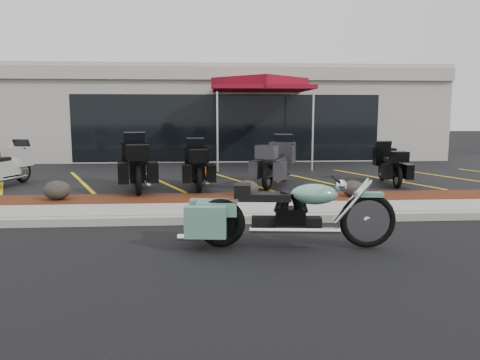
{
  "coord_description": "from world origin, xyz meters",
  "views": [
    {
      "loc": [
        -0.83,
        -7.85,
        2.09
      ],
      "look_at": [
        -0.18,
        1.2,
        0.79
      ],
      "focal_mm": 35.0,
      "sensor_mm": 36.0,
      "label": 1
    }
  ],
  "objects": [
    {
      "name": "upper_lot",
      "position": [
        0.0,
        8.2,
        0.07
      ],
      "size": [
        26.0,
        9.6,
        0.15
      ],
      "primitive_type": "cube",
      "color": "black",
      "rests_on": "ground"
    },
    {
      "name": "popup_canopy",
      "position": [
        1.14,
        9.29,
        3.06
      ],
      "size": [
        3.86,
        3.86,
        3.2
      ],
      "rotation": [
        0.0,
        0.0,
        0.14
      ],
      "color": "silver",
      "rests_on": "upper_lot"
    },
    {
      "name": "touring_grey",
      "position": [
        1.34,
        5.23,
        0.83
      ],
      "size": [
        1.73,
        2.5,
        1.36
      ],
      "primitive_type": null,
      "rotation": [
        0.0,
        0.0,
        1.17
      ],
      "color": "#302F34",
      "rests_on": "upper_lot"
    },
    {
      "name": "hero_cruiser",
      "position": [
        1.64,
        -0.96,
        0.57
      ],
      "size": [
        3.3,
        1.16,
        1.14
      ],
      "primitive_type": null,
      "rotation": [
        0.0,
        0.0,
        -0.11
      ],
      "color": "#67A18C",
      "rests_on": "ground"
    },
    {
      "name": "dealership_building",
      "position": [
        0.0,
        14.47,
        2.01
      ],
      "size": [
        18.0,
        8.16,
        4.0
      ],
      "color": "gray",
      "rests_on": "ground"
    },
    {
      "name": "sidewalk",
      "position": [
        0.0,
        1.6,
        0.07
      ],
      "size": [
        24.0,
        1.2,
        0.15
      ],
      "primitive_type": "cube",
      "color": "gray",
      "rests_on": "ground"
    },
    {
      "name": "touring_black_mid",
      "position": [
        -1.14,
        5.04,
        0.78
      ],
      "size": [
        0.99,
        2.24,
        1.27
      ],
      "primitive_type": null,
      "rotation": [
        0.0,
        0.0,
        1.64
      ],
      "color": "black",
      "rests_on": "upper_lot"
    },
    {
      "name": "touring_black_rear",
      "position": [
        4.23,
        5.21,
        0.72
      ],
      "size": [
        0.96,
        2.04,
        1.15
      ],
      "primitive_type": null,
      "rotation": [
        0.0,
        0.0,
        1.47
      ],
      "color": "black",
      "rests_on": "upper_lot"
    },
    {
      "name": "touring_white",
      "position": [
        -5.97,
        5.52,
        0.76
      ],
      "size": [
        1.39,
        2.25,
        1.23
      ],
      "primitive_type": null,
      "rotation": [
        0.0,
        0.0,
        1.27
      ],
      "color": "silver",
      "rests_on": "upper_lot"
    },
    {
      "name": "boulder_mid",
      "position": [
        0.11,
        2.9,
        0.35
      ],
      "size": [
        0.53,
        0.44,
        0.38
      ],
      "primitive_type": "ellipsoid",
      "color": "black",
      "rests_on": "mulch_bed"
    },
    {
      "name": "curb",
      "position": [
        0.0,
        0.9,
        0.07
      ],
      "size": [
        24.0,
        0.25,
        0.15
      ],
      "primitive_type": "cube",
      "color": "gray",
      "rests_on": "ground"
    },
    {
      "name": "traffic_cone",
      "position": [
        -0.88,
        7.24,
        0.4
      ],
      "size": [
        0.34,
        0.34,
        0.51
      ],
      "primitive_type": "cone",
      "rotation": [
        0.0,
        0.0,
        0.13
      ],
      "color": "#F96208",
      "rests_on": "upper_lot"
    },
    {
      "name": "mulch_bed",
      "position": [
        0.0,
        2.8,
        0.08
      ],
      "size": [
        24.0,
        1.2,
        0.16
      ],
      "primitive_type": "cube",
      "color": "#341A0B",
      "rests_on": "ground"
    },
    {
      "name": "touring_black_front",
      "position": [
        -2.76,
        4.94,
        0.87
      ],
      "size": [
        1.37,
        2.6,
        1.44
      ],
      "primitive_type": null,
      "rotation": [
        0.0,
        0.0,
        1.75
      ],
      "color": "black",
      "rests_on": "upper_lot"
    },
    {
      "name": "boulder_left",
      "position": [
        -4.19,
        2.75,
        0.37
      ],
      "size": [
        0.61,
        0.5,
        0.43
      ],
      "primitive_type": "ellipsoid",
      "color": "black",
      "rests_on": "mulch_bed"
    },
    {
      "name": "boulder_right",
      "position": [
        2.57,
        2.69,
        0.35
      ],
      "size": [
        0.53,
        0.44,
        0.37
      ],
      "primitive_type": "ellipsoid",
      "color": "black",
      "rests_on": "mulch_bed"
    },
    {
      "name": "ground",
      "position": [
        0.0,
        0.0,
        0.0
      ],
      "size": [
        90.0,
        90.0,
        0.0
      ],
      "primitive_type": "plane",
      "color": "black",
      "rests_on": "ground"
    }
  ]
}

